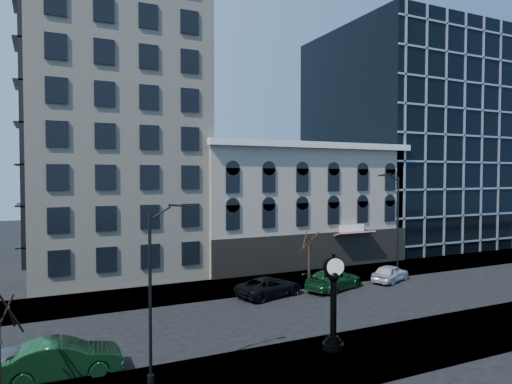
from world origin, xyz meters
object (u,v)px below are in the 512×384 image
street_clock (333,305)px  car_near_a (31,360)px  street_lamp_near (163,245)px  car_near_b (63,359)px

street_clock → car_near_a: size_ratio=1.07×
street_lamp_near → car_near_b: 7.08m
street_clock → street_lamp_near: (-8.93, 0.22, 3.72)m
street_clock → car_near_b: 13.33m
street_clock → street_lamp_near: 9.67m
street_lamp_near → car_near_a: bearing=144.2°
car_near_a → car_near_b: car_near_b is taller
street_lamp_near → car_near_b: size_ratio=1.52×
street_lamp_near → car_near_a: size_ratio=1.68×
street_lamp_near → street_clock: bearing=-7.5°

